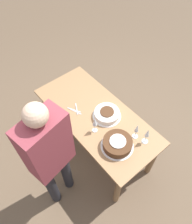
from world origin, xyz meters
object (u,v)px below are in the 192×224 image
(wine_glass_near, at_px, (147,134))
(wine_glass_extra, at_px, (95,122))
(person_cutting, at_px, (50,153))
(cake_center_white, at_px, (107,114))
(wine_glass_far, at_px, (137,129))
(cake_front_chocolate, at_px, (117,144))

(wine_glass_near, bearing_deg, wine_glass_extra, -144.41)
(wine_glass_extra, relative_size, person_cutting, 0.13)
(cake_center_white, height_order, wine_glass_near, wine_glass_near)
(wine_glass_near, relative_size, wine_glass_far, 1.03)
(cake_center_white, bearing_deg, cake_front_chocolate, -25.96)
(person_cutting, bearing_deg, wine_glass_near, -34.25)
(cake_front_chocolate, bearing_deg, wine_glass_extra, -169.42)
(wine_glass_extra, bearing_deg, cake_center_white, 105.34)
(person_cutting, bearing_deg, cake_center_white, -2.07)
(wine_glass_near, relative_size, person_cutting, 0.13)
(wine_glass_extra, bearing_deg, person_cutting, -84.28)
(wine_glass_far, bearing_deg, wine_glass_near, 17.80)
(wine_glass_far, height_order, person_cutting, person_cutting)
(cake_front_chocolate, distance_m, person_cutting, 0.69)
(cake_front_chocolate, height_order, wine_glass_far, wine_glass_far)
(cake_center_white, bearing_deg, wine_glass_extra, -74.66)
(cake_front_chocolate, height_order, wine_glass_near, wine_glass_near)
(wine_glass_near, distance_m, person_cutting, 0.95)
(cake_front_chocolate, bearing_deg, person_cutting, -111.08)
(wine_glass_extra, xyz_separation_m, person_cutting, (0.06, -0.56, 0.10))
(cake_center_white, height_order, cake_front_chocolate, cake_front_chocolate)
(cake_center_white, height_order, wine_glass_far, wine_glass_far)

